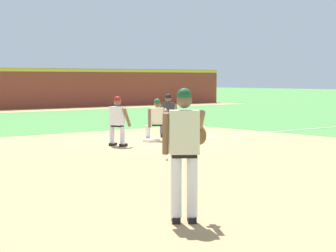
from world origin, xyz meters
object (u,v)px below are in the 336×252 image
(pitcher, at_px, (185,146))
(first_baseman, at_px, (158,118))
(baserunner, at_px, (117,119))
(first_base_bag, at_px, (151,140))
(baseball, at_px, (167,159))
(umpire, at_px, (168,114))

(pitcher, bearing_deg, first_baseman, 52.70)
(pitcher, bearing_deg, baserunner, 59.63)
(first_base_bag, distance_m, first_baseman, 0.80)
(pitcher, relative_size, baserunner, 1.27)
(first_baseman, relative_size, baserunner, 0.92)
(baseball, bearing_deg, first_baseman, 53.39)
(first_baseman, height_order, umpire, umpire)
(pitcher, bearing_deg, first_base_bag, 53.80)
(first_baseman, height_order, baserunner, baserunner)
(first_base_bag, bearing_deg, first_baseman, 20.69)
(baserunner, xyz_separation_m, umpire, (2.99, 1.27, 0.00))
(first_base_bag, relative_size, first_baseman, 0.28)
(baserunner, distance_m, umpire, 3.25)
(first_base_bag, distance_m, baseball, 4.61)
(baseball, distance_m, first_baseman, 5.00)
(first_base_bag, distance_m, baserunner, 1.77)
(first_baseman, bearing_deg, first_base_bag, -159.31)
(baserunner, bearing_deg, umpire, 23.02)
(baseball, distance_m, baserunner, 3.67)
(first_base_bag, bearing_deg, baserunner, -166.22)
(baseball, height_order, pitcher, pitcher)
(baseball, height_order, umpire, umpire)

